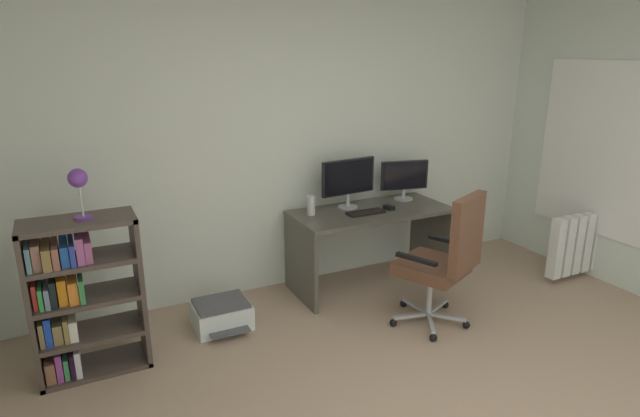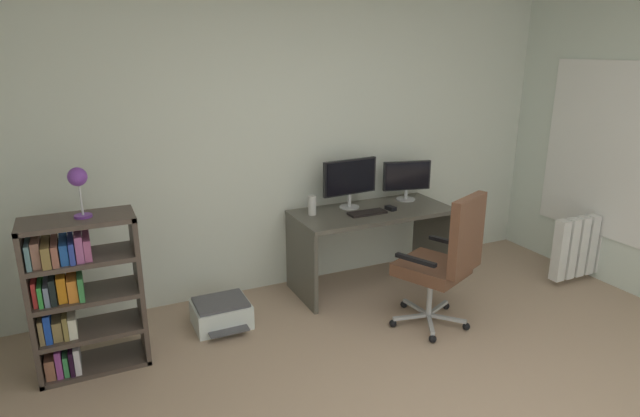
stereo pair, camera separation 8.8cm
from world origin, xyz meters
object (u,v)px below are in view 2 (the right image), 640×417
object	(u,v)px
monitor_secondary	(407,178)
desktop_speaker	(312,205)
bookshelf	(76,295)
desk_lamp	(78,181)
printer	(221,313)
computer_mouse	(391,208)
desk	(372,230)
radiator	(589,244)
office_chair	(445,258)
monitor_main	(350,179)
keyboard	(367,213)

from	to	relation	value
monitor_secondary	desktop_speaker	bearing A→B (deg)	-177.28
bookshelf	desk_lamp	distance (m)	0.77
printer	computer_mouse	bearing A→B (deg)	3.29
desk	monitor_secondary	distance (m)	0.63
bookshelf	desk_lamp	bearing A→B (deg)	0.09
desktop_speaker	printer	distance (m)	1.18
desktop_speaker	radiator	size ratio (longest dim) A/B	0.20
monitor_secondary	office_chair	size ratio (longest dim) A/B	0.41
monitor_secondary	printer	bearing A→B (deg)	-170.80
desk	radiator	xyz separation A→B (m)	(1.93, -0.75, -0.19)
monitor_secondary	desk_lamp	size ratio (longest dim) A/B	1.40
monitor_secondary	printer	distance (m)	2.11
bookshelf	desk_lamp	world-z (taller)	desk_lamp
radiator	monitor_secondary	bearing A→B (deg)	148.41
monitor_main	desktop_speaker	size ratio (longest dim) A/B	3.16
computer_mouse	monitor_main	bearing A→B (deg)	135.25
radiator	bookshelf	bearing A→B (deg)	174.44
desk	printer	bearing A→B (deg)	-173.80
monitor_main	desktop_speaker	xyz separation A→B (m)	(-0.39, -0.05, -0.18)
keyboard	desktop_speaker	xyz separation A→B (m)	(-0.44, 0.18, 0.07)
office_chair	bookshelf	distance (m)	2.63
computer_mouse	bookshelf	xyz separation A→B (m)	(-2.61, -0.26, -0.19)
desk_lamp	printer	size ratio (longest dim) A/B	0.74
radiator	office_chair	bearing A→B (deg)	-174.86
computer_mouse	desk	bearing A→B (deg)	147.29
bookshelf	radiator	size ratio (longest dim) A/B	1.25
keyboard	desk	bearing A→B (deg)	38.10
monitor_main	monitor_secondary	size ratio (longest dim) A/B	1.18
monitor_secondary	office_chair	world-z (taller)	monitor_secondary
bookshelf	printer	size ratio (longest dim) A/B	2.45
keyboard	radiator	distance (m)	2.17
printer	radiator	world-z (taller)	radiator
keyboard	desk_lamp	bearing A→B (deg)	-174.45
monitor_main	keyboard	distance (m)	0.35
printer	radiator	size ratio (longest dim) A/B	0.51
monitor_secondary	monitor_main	bearing A→B (deg)	-179.99
computer_mouse	bookshelf	world-z (taller)	bookshelf
printer	radiator	distance (m)	3.44
monitor_secondary	desk_lamp	distance (m)	2.87
desk_lamp	printer	world-z (taller)	desk_lamp
desk_lamp	radiator	size ratio (longest dim) A/B	0.38
monitor_main	monitor_secondary	xyz separation A→B (m)	(0.61, 0.00, -0.05)
office_chair	printer	world-z (taller)	office_chair
monitor_main	desk_lamp	size ratio (longest dim) A/B	1.65
monitor_main	bookshelf	bearing A→B (deg)	-168.31
desk	desk_lamp	distance (m)	2.50
desktop_speaker	radiator	xyz separation A→B (m)	(2.47, -0.86, -0.46)
keyboard	printer	xyz separation A→B (m)	(-1.35, -0.08, -0.63)
desk	desktop_speaker	bearing A→B (deg)	169.18
desktop_speaker	office_chair	xyz separation A→B (m)	(0.65, -1.02, -0.23)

